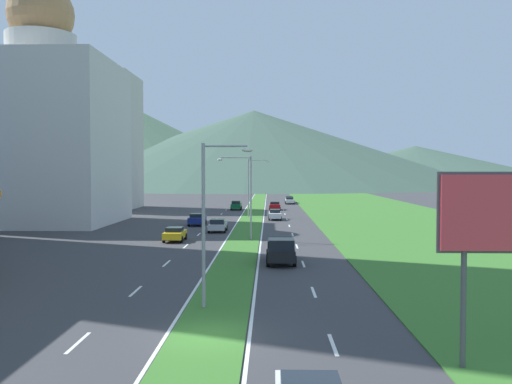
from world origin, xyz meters
name	(u,v)px	position (x,y,z in m)	size (l,w,h in m)	color
ground_plane	(207,337)	(0.00, 0.00, 0.00)	(600.00, 600.00, 0.00)	#38383A
grass_median	(252,217)	(0.00, 60.00, 0.03)	(3.20, 240.00, 0.06)	#387028
grass_verge_right	(390,217)	(20.60, 60.00, 0.03)	(24.00, 240.00, 0.06)	#387028
lane_dash_left_2	(78,343)	(-5.10, -0.94, 0.01)	(0.16, 2.80, 0.01)	silver
lane_dash_left_3	(136,291)	(-5.10, 8.59, 0.01)	(0.16, 2.80, 0.01)	silver
lane_dash_left_4	(167,263)	(-5.10, 18.12, 0.01)	(0.16, 2.80, 0.01)	silver
lane_dash_left_5	(186,246)	(-5.10, 27.66, 0.01)	(0.16, 2.80, 0.01)	silver
lane_dash_left_6	(199,234)	(-5.10, 37.19, 0.01)	(0.16, 2.80, 0.01)	silver
lane_dash_left_7	(209,226)	(-5.10, 46.72, 0.01)	(0.16, 2.80, 0.01)	silver
lane_dash_left_8	(216,219)	(-5.10, 56.25, 0.01)	(0.16, 2.80, 0.01)	silver
lane_dash_left_9	(222,214)	(-5.10, 65.78, 0.01)	(0.16, 2.80, 0.01)	silver
lane_dash_left_10	(226,210)	(-5.10, 75.31, 0.01)	(0.16, 2.80, 0.01)	silver
lane_dash_right_2	(333,345)	(5.10, -0.94, 0.01)	(0.16, 2.80, 0.01)	silver
lane_dash_right_3	(314,292)	(5.10, 8.59, 0.01)	(0.16, 2.80, 0.01)	silver
lane_dash_right_4	(303,264)	(5.10, 18.12, 0.01)	(0.16, 2.80, 0.01)	silver
lane_dash_right_5	(297,246)	(5.10, 27.66, 0.01)	(0.16, 2.80, 0.01)	silver
lane_dash_right_6	(292,235)	(5.10, 37.19, 0.01)	(0.16, 2.80, 0.01)	silver
lane_dash_right_7	(289,226)	(5.10, 46.72, 0.01)	(0.16, 2.80, 0.01)	silver
lane_dash_right_8	(287,219)	(5.10, 56.25, 0.01)	(0.16, 2.80, 0.01)	silver
lane_dash_right_9	(285,214)	(5.10, 65.78, 0.01)	(0.16, 2.80, 0.01)	silver
lane_dash_right_10	(283,210)	(5.10, 75.31, 0.01)	(0.16, 2.80, 0.01)	silver
edge_line_median_left	(240,217)	(-1.75, 60.00, 0.01)	(0.16, 240.00, 0.01)	silver
edge_line_median_right	(264,217)	(1.75, 60.00, 0.01)	(0.16, 240.00, 0.01)	silver
domed_building	(43,130)	(-27.26, 49.43, 12.29)	(18.77, 18.77, 31.56)	silver
midrise_colored	(97,142)	(-29.07, 78.35, 12.27)	(13.93, 13.93, 24.54)	beige
hill_far_left	(112,141)	(-78.13, 258.74, 22.39)	(181.78, 181.78, 44.79)	#47664C
hill_far_center	(254,148)	(-5.04, 252.53, 18.54)	(220.70, 220.70, 37.07)	#3D5647
hill_far_right	(415,165)	(79.26, 269.07, 10.09)	(166.00, 166.00, 20.17)	#3D5647
street_lamp_near	(209,213)	(-0.43, 4.75, 4.78)	(2.58, 0.29, 8.28)	#99999E
street_lamp_mid	(247,191)	(0.31, 32.18, 4.92)	(3.40, 0.53, 8.39)	#99999E
street_lamp_far	(251,183)	(-0.16, 59.71, 5.07)	(3.29, 0.35, 8.70)	#99999E
car_0	(218,225)	(-3.29, 39.85, 0.74)	(1.99, 4.34, 1.45)	#B2B2B7
car_1	(236,205)	(-3.31, 75.48, 0.82)	(1.89, 4.45, 1.62)	#0C5128
car_2	(290,200)	(6.89, 93.62, 0.74)	(1.86, 4.49, 1.46)	silver
car_3	(275,214)	(3.39, 55.83, 0.75)	(1.86, 4.70, 1.45)	silver
car_4	(275,206)	(3.57, 75.75, 0.75)	(2.03, 4.39, 1.45)	maroon
car_5	(175,234)	(-6.72, 31.23, 0.73)	(1.94, 4.06, 1.39)	yellow
car_7	(289,199)	(6.97, 98.61, 0.73)	(1.86, 4.48, 1.41)	slate
car_8	(197,219)	(-6.59, 47.10, 0.79)	(2.04, 4.24, 1.53)	navy
pickup_truck_0	(281,250)	(3.44, 18.31, 0.98)	(2.18, 5.40, 2.00)	black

